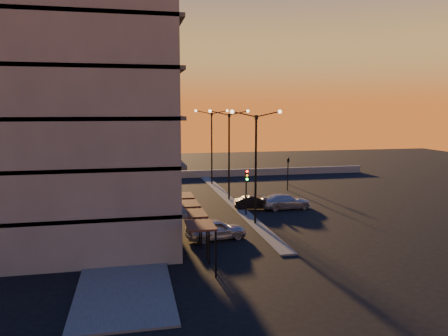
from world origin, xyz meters
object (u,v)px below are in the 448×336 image
traffic_light_main (247,185)px  streetlamp_mid (229,147)px  car_sedan (255,203)px  car_wagon (286,201)px  car_hatchback (216,229)px

traffic_light_main → streetlamp_mid: bearing=90.0°
car_sedan → car_wagon: bearing=-87.3°
car_hatchback → streetlamp_mid: bearing=-24.8°
car_hatchback → car_wagon: (8.49, 8.36, -0.04)m
traffic_light_main → car_hatchback: size_ratio=0.95×
traffic_light_main → car_wagon: (4.50, 2.13, -2.17)m
streetlamp_mid → car_sedan: 6.90m
streetlamp_mid → car_wagon: (4.50, -5.00, -4.87)m
traffic_light_main → car_wagon: traffic_light_main is taller
car_sedan → car_wagon: (3.00, -0.44, 0.08)m
traffic_light_main → car_wagon: 5.43m
car_sedan → car_wagon: 3.03m
car_hatchback → car_wagon: 11.91m
streetlamp_mid → traffic_light_main: 7.62m
streetlamp_mid → car_sedan: streetlamp_mid is taller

